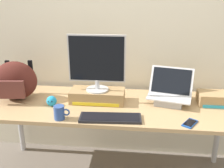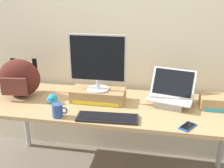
% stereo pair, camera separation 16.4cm
% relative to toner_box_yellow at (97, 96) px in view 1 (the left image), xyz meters
% --- Properties ---
extents(back_wall, '(7.00, 0.10, 2.60)m').
position_rel_toner_box_yellow_xyz_m(back_wall, '(0.13, 0.41, 0.53)').
color(back_wall, silver).
rests_on(back_wall, ground).
extents(desk, '(2.08, 0.71, 0.71)m').
position_rel_toner_box_yellow_xyz_m(desk, '(0.13, -0.05, -0.11)').
color(desk, tan).
rests_on(desk, ground).
extents(toner_box_yellow, '(0.45, 0.21, 0.10)m').
position_rel_toner_box_yellow_xyz_m(toner_box_yellow, '(0.00, 0.00, 0.00)').
color(toner_box_yellow, '#A88456').
rests_on(toner_box_yellow, desk).
extents(desktop_monitor, '(0.46, 0.19, 0.46)m').
position_rel_toner_box_yellow_xyz_m(desktop_monitor, '(0.00, -0.00, 0.29)').
color(desktop_monitor, silver).
rests_on(desktop_monitor, toner_box_yellow).
extents(open_laptop, '(0.39, 0.31, 0.28)m').
position_rel_toner_box_yellow_xyz_m(open_laptop, '(0.60, 0.04, 0.01)').
color(open_laptop, '#ADADB2').
rests_on(open_laptop, desk).
extents(external_keyboard, '(0.46, 0.18, 0.02)m').
position_rel_toner_box_yellow_xyz_m(external_keyboard, '(0.14, -0.30, -0.04)').
color(external_keyboard, black).
rests_on(external_keyboard, desk).
extents(messenger_backpack, '(0.39, 0.30, 0.33)m').
position_rel_toner_box_yellow_xyz_m(messenger_backpack, '(-0.70, -0.02, 0.11)').
color(messenger_backpack, '#4C1E19').
rests_on(messenger_backpack, desk).
extents(coffee_mug, '(0.12, 0.08, 0.10)m').
position_rel_toner_box_yellow_xyz_m(coffee_mug, '(-0.23, -0.34, 0.00)').
color(coffee_mug, '#2D4C93').
rests_on(coffee_mug, desk).
extents(cell_phone, '(0.13, 0.15, 0.01)m').
position_rel_toner_box_yellow_xyz_m(cell_phone, '(0.72, -0.31, -0.05)').
color(cell_phone, '#19479E').
rests_on(cell_phone, desk).
extents(plush_toy, '(0.08, 0.08, 0.08)m').
position_rel_toner_box_yellow_xyz_m(plush_toy, '(-0.36, -0.12, -0.01)').
color(plush_toy, '#2393CC').
rests_on(plush_toy, desk).
extents(toner_box_cyan, '(0.32, 0.18, 0.10)m').
position_rel_toner_box_yellow_xyz_m(toner_box_cyan, '(1.00, 0.05, -0.00)').
color(toner_box_cyan, '#A88456').
rests_on(toner_box_cyan, desk).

